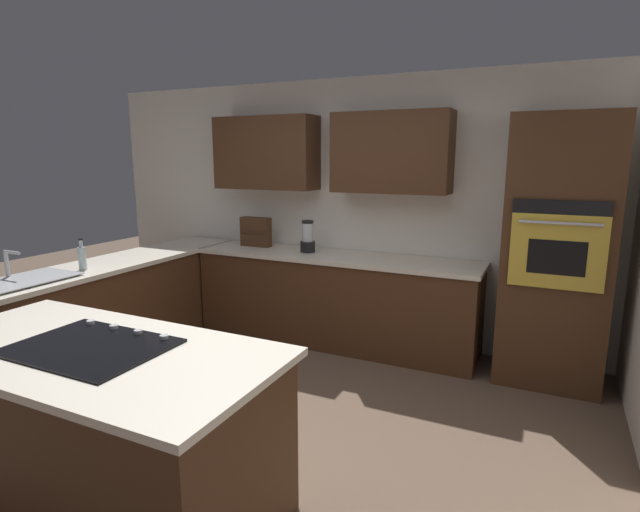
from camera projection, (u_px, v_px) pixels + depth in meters
ground_plane at (247, 427)px, 3.42m from camera, size 14.00×14.00×0.00m
wall_back at (350, 196)px, 4.97m from camera, size 6.00×0.44×2.60m
lower_cabinets_back at (334, 301)px, 4.90m from camera, size 2.80×0.60×0.86m
countertop_back at (334, 257)px, 4.81m from camera, size 2.84×0.64×0.04m
lower_cabinets_side at (115, 311)px, 4.59m from camera, size 0.60×2.90×0.86m
countertop_side at (111, 264)px, 4.50m from camera, size 0.64×2.94×0.04m
island_base at (99, 433)px, 2.56m from camera, size 1.89×0.87×0.86m
island_top at (91, 352)px, 2.47m from camera, size 1.97×0.95×0.04m
wall_oven at (556, 253)px, 3.95m from camera, size 0.80×0.66×2.17m
sink_unit at (24, 279)px, 3.78m from camera, size 0.46×0.70×0.23m
cooktop at (91, 346)px, 2.47m from camera, size 0.76×0.56×0.03m
blender at (308, 239)px, 4.93m from camera, size 0.15×0.15×0.32m
spice_rack at (256, 232)px, 5.25m from camera, size 0.34×0.11×0.31m
dish_soap_bottle at (82, 257)px, 4.16m from camera, size 0.06×0.06×0.27m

